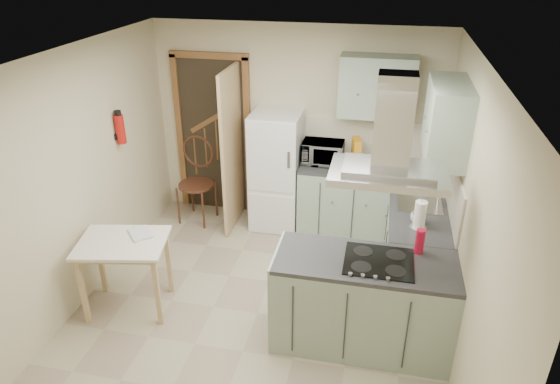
% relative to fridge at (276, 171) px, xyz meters
% --- Properties ---
extents(floor, '(4.20, 4.20, 0.00)m').
position_rel_fridge_xyz_m(floor, '(0.20, -1.80, -0.75)').
color(floor, tan).
rests_on(floor, ground).
extents(ceiling, '(4.20, 4.20, 0.00)m').
position_rel_fridge_xyz_m(ceiling, '(0.20, -1.80, 1.75)').
color(ceiling, silver).
rests_on(ceiling, back_wall).
extents(back_wall, '(3.60, 0.00, 3.60)m').
position_rel_fridge_xyz_m(back_wall, '(0.20, 0.30, 0.50)').
color(back_wall, beige).
rests_on(back_wall, floor).
extents(left_wall, '(0.00, 4.20, 4.20)m').
position_rel_fridge_xyz_m(left_wall, '(-1.60, -1.80, 0.50)').
color(left_wall, beige).
rests_on(left_wall, floor).
extents(right_wall, '(0.00, 4.20, 4.20)m').
position_rel_fridge_xyz_m(right_wall, '(2.00, -1.80, 0.50)').
color(right_wall, beige).
rests_on(right_wall, floor).
extents(doorway, '(1.10, 0.12, 2.10)m').
position_rel_fridge_xyz_m(doorway, '(-0.90, 0.27, 0.30)').
color(doorway, brown).
rests_on(doorway, floor).
extents(fridge, '(0.60, 0.60, 1.50)m').
position_rel_fridge_xyz_m(fridge, '(0.00, 0.00, 0.00)').
color(fridge, white).
rests_on(fridge, floor).
extents(counter_back, '(1.08, 0.60, 0.90)m').
position_rel_fridge_xyz_m(counter_back, '(0.86, 0.00, -0.30)').
color(counter_back, '#9EB2A0').
rests_on(counter_back, floor).
extents(counter_right, '(0.60, 1.95, 0.90)m').
position_rel_fridge_xyz_m(counter_right, '(1.70, -0.68, -0.30)').
color(counter_right, '#9EB2A0').
rests_on(counter_right, floor).
extents(splashback, '(1.68, 0.02, 0.50)m').
position_rel_fridge_xyz_m(splashback, '(1.16, 0.29, 0.40)').
color(splashback, beige).
rests_on(splashback, counter_back).
extents(wall_cabinet_back, '(0.85, 0.35, 0.70)m').
position_rel_fridge_xyz_m(wall_cabinet_back, '(1.15, 0.12, 1.10)').
color(wall_cabinet_back, '#9EB2A0').
rests_on(wall_cabinet_back, back_wall).
extents(wall_cabinet_right, '(0.35, 0.90, 0.70)m').
position_rel_fridge_xyz_m(wall_cabinet_right, '(1.82, -0.95, 1.10)').
color(wall_cabinet_right, '#9EB2A0').
rests_on(wall_cabinet_right, right_wall).
extents(peninsula, '(1.55, 0.65, 0.90)m').
position_rel_fridge_xyz_m(peninsula, '(1.22, -1.98, -0.30)').
color(peninsula, '#9EB2A0').
rests_on(peninsula, floor).
extents(hob, '(0.58, 0.50, 0.01)m').
position_rel_fridge_xyz_m(hob, '(1.32, -1.98, 0.16)').
color(hob, black).
rests_on(hob, peninsula).
extents(extractor_hood, '(0.90, 0.55, 0.10)m').
position_rel_fridge_xyz_m(extractor_hood, '(1.32, -1.98, 0.97)').
color(extractor_hood, silver).
rests_on(extractor_hood, ceiling).
extents(sink, '(0.45, 0.40, 0.01)m').
position_rel_fridge_xyz_m(sink, '(1.70, -0.85, 0.16)').
color(sink, silver).
rests_on(sink, counter_right).
extents(fire_extinguisher, '(0.10, 0.10, 0.32)m').
position_rel_fridge_xyz_m(fire_extinguisher, '(-1.54, -0.90, 0.75)').
color(fire_extinguisher, '#B2140F').
rests_on(fire_extinguisher, left_wall).
extents(drop_leaf_table, '(0.93, 0.77, 0.77)m').
position_rel_fridge_xyz_m(drop_leaf_table, '(-1.08, -1.96, -0.36)').
color(drop_leaf_table, tan).
rests_on(drop_leaf_table, floor).
extents(bentwood_chair, '(0.52, 0.52, 1.02)m').
position_rel_fridge_xyz_m(bentwood_chair, '(-1.04, -0.13, -0.24)').
color(bentwood_chair, '#4D2D19').
rests_on(bentwood_chair, floor).
extents(microwave, '(0.50, 0.34, 0.27)m').
position_rel_fridge_xyz_m(microwave, '(0.57, 0.02, 0.29)').
color(microwave, black).
rests_on(microwave, counter_back).
extents(kettle, '(0.17, 0.17, 0.19)m').
position_rel_fridge_xyz_m(kettle, '(1.37, -0.02, 0.25)').
color(kettle, silver).
rests_on(kettle, counter_back).
extents(cereal_box, '(0.13, 0.24, 0.34)m').
position_rel_fridge_xyz_m(cereal_box, '(0.97, 0.05, 0.32)').
color(cereal_box, orange).
rests_on(cereal_box, counter_back).
extents(soap_bottle, '(0.12, 0.12, 0.21)m').
position_rel_fridge_xyz_m(soap_bottle, '(1.75, -0.39, 0.26)').
color(soap_bottle, '#B6B7C3').
rests_on(soap_bottle, counter_right).
extents(paper_towel, '(0.13, 0.13, 0.29)m').
position_rel_fridge_xyz_m(paper_towel, '(1.67, -1.33, 0.29)').
color(paper_towel, white).
rests_on(paper_towel, counter_right).
extents(cup, '(0.15, 0.15, 0.10)m').
position_rel_fridge_xyz_m(cup, '(1.66, -1.23, 0.20)').
color(cup, silver).
rests_on(cup, counter_right).
extents(red_bottle, '(0.10, 0.10, 0.23)m').
position_rel_fridge_xyz_m(red_bottle, '(1.66, -1.76, 0.26)').
color(red_bottle, red).
rests_on(red_bottle, peninsula).
extents(book, '(0.31, 0.32, 0.11)m').
position_rel_fridge_xyz_m(book, '(-1.03, -1.86, 0.08)').
color(book, '#A23836').
rests_on(book, drop_leaf_table).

